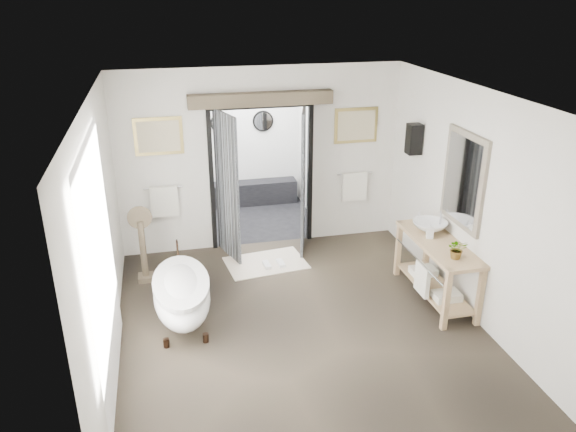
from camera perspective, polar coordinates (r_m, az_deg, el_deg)
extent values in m
plane|color=#493E2F|center=(7.31, 1.07, -10.88)|extent=(5.00, 5.00, 0.00)
cube|color=silver|center=(4.53, 9.00, -12.45)|extent=(4.50, 0.02, 2.90)
cube|color=silver|center=(6.49, -18.50, -2.06)|extent=(0.02, 5.00, 2.90)
cube|color=silver|center=(7.46, 18.19, 1.18)|extent=(0.02, 5.00, 2.90)
cube|color=silver|center=(8.80, -12.59, 4.99)|extent=(1.45, 0.02, 2.90)
cube|color=silver|center=(9.30, 6.60, 6.34)|extent=(1.45, 0.02, 2.90)
cube|color=silver|center=(8.66, -2.88, 13.07)|extent=(1.60, 0.02, 0.60)
cube|color=white|center=(6.20, 1.27, 12.09)|extent=(4.50, 5.00, 0.02)
cube|color=silver|center=(5.99, -18.33, -5.23)|extent=(0.02, 2.20, 2.70)
cube|color=gray|center=(7.54, 17.44, 3.52)|extent=(0.05, 0.95, 1.25)
cube|color=silver|center=(7.52, 17.24, 3.51)|extent=(0.01, 0.80, 1.10)
cube|color=black|center=(8.56, 12.69, 7.64)|extent=(0.20, 0.20, 0.45)
sphere|color=#FFCC8C|center=(8.56, 12.69, 7.64)|extent=(0.10, 0.10, 0.10)
cube|color=black|center=(10.34, -3.59, -0.35)|extent=(2.20, 2.00, 0.01)
cube|color=white|center=(9.65, -3.96, 13.42)|extent=(2.20, 2.00, 0.02)
cube|color=white|center=(10.88, -4.63, 7.71)|extent=(2.20, 0.02, 2.50)
cube|color=white|center=(9.82, -10.14, 5.79)|extent=(0.02, 2.00, 2.50)
cube|color=white|center=(10.15, 2.42, 6.68)|extent=(0.02, 2.00, 2.50)
cube|color=black|center=(11.02, -4.33, 2.32)|extent=(2.00, 0.35, 0.45)
cylinder|color=silver|center=(10.72, -6.81, 9.33)|extent=(0.40, 0.03, 0.40)
cylinder|color=silver|center=(10.83, -2.55, 9.60)|extent=(0.40, 0.03, 0.40)
cube|color=black|center=(8.92, -7.77, 3.54)|extent=(0.07, 0.10, 2.30)
cube|color=black|center=(9.18, 2.23, 4.30)|extent=(0.07, 0.10, 2.30)
cube|color=black|center=(8.72, -2.84, 11.12)|extent=(1.67, 0.10, 0.07)
cube|color=black|center=(8.61, -6.22, 2.91)|extent=(0.27, 0.78, 2.30)
cube|color=black|center=(8.81, 1.56, 3.51)|extent=(0.27, 0.78, 2.30)
cube|color=#4E4433|center=(8.60, -2.74, 11.78)|extent=(2.20, 0.20, 0.20)
cube|color=#AB944B|center=(8.65, -13.02, 7.90)|extent=(0.72, 0.03, 0.57)
cube|color=beige|center=(8.64, -13.02, 7.88)|extent=(0.62, 0.01, 0.47)
cube|color=#AB944B|center=(9.17, 6.92, 9.13)|extent=(0.72, 0.03, 0.57)
cube|color=beige|center=(9.16, 6.95, 9.11)|extent=(0.62, 0.01, 0.47)
cylinder|color=silver|center=(8.84, -12.57, 2.83)|extent=(0.60, 0.02, 0.02)
cube|color=white|center=(8.90, -12.44, 1.45)|extent=(0.42, 0.08, 0.48)
cylinder|color=silver|center=(9.35, 6.77, 4.30)|extent=(0.60, 0.02, 0.02)
cube|color=white|center=(9.40, 6.75, 2.99)|extent=(0.42, 0.08, 0.48)
cylinder|color=black|center=(7.02, -12.26, -12.49)|extent=(0.07, 0.07, 0.11)
cylinder|color=black|center=(7.02, -8.36, -12.14)|extent=(0.07, 0.07, 0.11)
cylinder|color=black|center=(7.97, -12.48, -7.91)|extent=(0.07, 0.07, 0.11)
cylinder|color=black|center=(7.97, -9.09, -7.61)|extent=(0.07, 0.07, 0.11)
ellipsoid|color=white|center=(7.33, -10.74, -7.85)|extent=(0.71, 1.59, 0.51)
cylinder|color=black|center=(7.83, -11.17, -3.24)|extent=(0.03, 0.03, 0.21)
cube|color=tan|center=(7.24, 15.79, -8.19)|extent=(0.07, 0.07, 0.85)
cube|color=tan|center=(7.46, 18.94, -7.65)|extent=(0.07, 0.07, 0.85)
cube|color=tan|center=(8.40, 11.14, -3.26)|extent=(0.07, 0.07, 0.85)
cube|color=tan|center=(8.59, 13.96, -2.93)|extent=(0.07, 0.07, 0.85)
cube|color=tan|center=(7.73, 15.08, -2.72)|extent=(0.55, 1.60, 0.05)
cube|color=tan|center=(8.03, 14.61, -7.01)|extent=(0.45, 1.50, 0.03)
cylinder|color=silver|center=(7.72, 13.13, -4.44)|extent=(0.02, 1.40, 0.02)
cube|color=white|center=(7.69, 13.48, -6.26)|extent=(0.06, 0.34, 0.42)
cube|color=white|center=(7.74, 15.81, -7.81)|extent=(0.35, 0.25, 0.10)
cube|color=white|center=(8.27, 13.57, -5.48)|extent=(0.35, 0.25, 0.10)
cube|color=#4E4433|center=(8.52, -14.21, -6.08)|extent=(0.22, 0.22, 0.08)
cylinder|color=#4E4433|center=(8.31, -14.52, -3.26)|extent=(0.09, 0.09, 0.86)
cylinder|color=silver|center=(8.14, -14.84, -0.12)|extent=(0.30, 0.02, 0.30)
cylinder|color=#4E4433|center=(8.12, -14.85, -0.16)|extent=(0.34, 0.02, 0.34)
cube|color=beige|center=(8.75, -2.26, -4.78)|extent=(1.29, 0.94, 0.01)
cube|color=silver|center=(8.64, -2.18, -4.96)|extent=(0.11, 0.24, 0.05)
cube|color=silver|center=(8.67, -0.74, -4.81)|extent=(0.11, 0.24, 0.05)
imported|color=white|center=(7.94, 14.20, -1.09)|extent=(0.62, 0.62, 0.16)
imported|color=gray|center=(7.27, 16.82, -3.22)|extent=(0.29, 0.27, 0.26)
imported|color=gray|center=(7.77, 14.25, -1.48)|extent=(0.12, 0.12, 0.20)
imported|color=gray|center=(8.21, 13.13, -0.18)|extent=(0.15, 0.15, 0.17)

